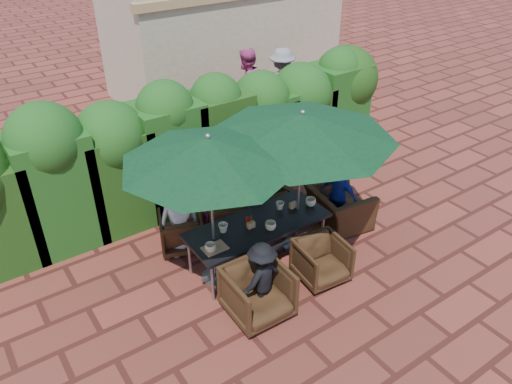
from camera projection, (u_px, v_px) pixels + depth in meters
ground at (266, 258)px, 8.14m from camera, size 80.00×80.00×0.00m
dining_table at (258, 228)px, 7.72m from camera, size 2.27×0.90×0.75m
umbrella_left at (209, 151)px, 6.59m from camera, size 2.46×2.46×2.46m
umbrella_right at (302, 126)px, 7.25m from camera, size 2.83×2.83×2.46m
chair_far_left at (181, 229)px, 8.22m from camera, size 0.88×0.86×0.71m
chair_far_mid at (226, 215)px, 8.56m from camera, size 0.88×0.85×0.73m
chair_far_right at (266, 203)px, 8.89m from camera, size 0.73×0.69×0.71m
chair_near_left at (258, 291)px, 6.90m from camera, size 0.84×0.79×0.85m
chair_near_right at (322, 259)px, 7.56m from camera, size 0.78×0.74×0.74m
chair_end_right at (340, 201)px, 8.75m from camera, size 0.84×1.14×0.92m
adult_far_left at (179, 219)px, 7.99m from camera, size 0.69×0.49×1.28m
adult_far_mid at (229, 199)px, 8.45m from camera, size 0.51×0.43×1.32m
adult_far_right at (260, 183)px, 8.81m from camera, size 0.78×0.65×1.40m
adult_near_left at (262, 278)px, 6.91m from camera, size 0.76×0.41×1.13m
adult_end_right at (339, 195)px, 8.64m from camera, size 0.53×0.77×1.20m
child_left at (208, 219)px, 8.41m from camera, size 0.29×0.24×0.77m
child_right at (242, 203)px, 8.73m from camera, size 0.34×0.28×0.88m
pedestrian_a at (207, 109)px, 11.33m from camera, size 1.56×1.30×1.63m
pedestrian_b at (246, 88)px, 12.03m from camera, size 1.06×0.84×1.93m
pedestrian_c at (282, 85)px, 12.36m from camera, size 1.29×0.94×1.84m
cup_a at (210, 248)px, 7.08m from camera, size 0.16×0.16×0.13m
cup_b at (223, 228)px, 7.47m from camera, size 0.15×0.15×0.14m
cup_c at (271, 226)px, 7.52m from camera, size 0.17×0.17×0.13m
cup_d at (280, 206)px, 7.99m from camera, size 0.14×0.14×0.13m
cup_e at (311, 202)px, 8.07m from camera, size 0.17×0.17×0.14m
ketchup_bottle at (247, 222)px, 7.58m from camera, size 0.04×0.04×0.17m
sauce_bottle at (251, 221)px, 7.60m from camera, size 0.04×0.04×0.17m
serving_tray at (215, 248)px, 7.16m from camera, size 0.35×0.25×0.02m
number_block_left at (251, 225)px, 7.57m from camera, size 0.12×0.06×0.10m
number_block_right at (293, 205)px, 8.03m from camera, size 0.12×0.06×0.10m
hedge_wall at (185, 136)px, 8.98m from camera, size 9.10×1.60×2.51m
building at (223, 34)px, 13.84m from camera, size 6.20×3.08×3.20m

